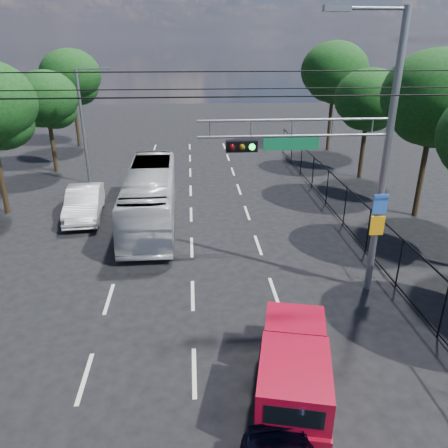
{
  "coord_description": "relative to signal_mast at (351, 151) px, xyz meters",
  "views": [
    {
      "loc": [
        0.09,
        -5.64,
        8.56
      ],
      "look_at": [
        1.14,
        7.95,
        2.8
      ],
      "focal_mm": 35.0,
      "sensor_mm": 36.0,
      "label": 1
    }
  ],
  "objects": [
    {
      "name": "lane_markings",
      "position": [
        -5.28,
        6.01,
        -5.24
      ],
      "size": [
        6.12,
        38.0,
        0.01
      ],
      "color": "beige",
      "rests_on": "ground"
    },
    {
      "name": "signal_mast",
      "position": [
        0.0,
        0.0,
        0.0
      ],
      "size": [
        6.43,
        0.39,
        9.5
      ],
      "color": "slate",
      "rests_on": "ground"
    },
    {
      "name": "streetlight_left",
      "position": [
        -11.62,
        14.01,
        -1.3
      ],
      "size": [
        2.09,
        0.22,
        7.08
      ],
      "color": "slate",
      "rests_on": "ground"
    },
    {
      "name": "utility_wires",
      "position": [
        -5.28,
        0.84,
        1.99
      ],
      "size": [
        22.0,
        5.04,
        0.74
      ],
      "color": "black",
      "rests_on": "ground"
    },
    {
      "name": "fence_right",
      "position": [
        2.32,
        4.18,
        -4.21
      ],
      "size": [
        0.06,
        34.03,
        2.0
      ],
      "color": "black",
      "rests_on": "ground"
    },
    {
      "name": "tree_right_c",
      "position": [
        6.53,
        7.03,
        0.49
      ],
      "size": [
        5.1,
        5.1,
        8.29
      ],
      "color": "black",
      "rests_on": "ground"
    },
    {
      "name": "tree_right_d",
      "position": [
        6.13,
        14.03,
        -0.39
      ],
      "size": [
        4.32,
        4.32,
        7.02
      ],
      "color": "black",
      "rests_on": "ground"
    },
    {
      "name": "tree_right_e",
      "position": [
        6.33,
        22.03,
        0.69
      ],
      "size": [
        5.28,
        5.28,
        8.58
      ],
      "color": "black",
      "rests_on": "ground"
    },
    {
      "name": "tree_left_d",
      "position": [
        -14.67,
        17.03,
        -0.52
      ],
      "size": [
        4.2,
        4.2,
        6.83
      ],
      "color": "black",
      "rests_on": "ground"
    },
    {
      "name": "tree_left_e",
      "position": [
        -14.87,
        25.03,
        0.29
      ],
      "size": [
        4.92,
        4.92,
        7.99
      ],
      "color": "black",
      "rests_on": "ground"
    },
    {
      "name": "red_pickup",
      "position": [
        -2.75,
        -4.97,
        -4.33
      ],
      "size": [
        2.65,
        4.86,
        1.72
      ],
      "color": "black",
      "rests_on": "ground"
    },
    {
      "name": "white_bus",
      "position": [
        -7.28,
        7.19,
        -3.87
      ],
      "size": [
        2.46,
        9.87,
        2.74
      ],
      "primitive_type": "imported",
      "rotation": [
        0.0,
        0.0,
        0.02
      ],
      "color": "silver",
      "rests_on": "ground"
    },
    {
      "name": "white_van",
      "position": [
        -10.78,
        8.09,
        -4.46
      ],
      "size": [
        2.1,
        4.88,
        1.56
      ],
      "primitive_type": "imported",
      "rotation": [
        0.0,
        0.0,
        0.1
      ],
      "color": "silver",
      "rests_on": "ground"
    }
  ]
}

